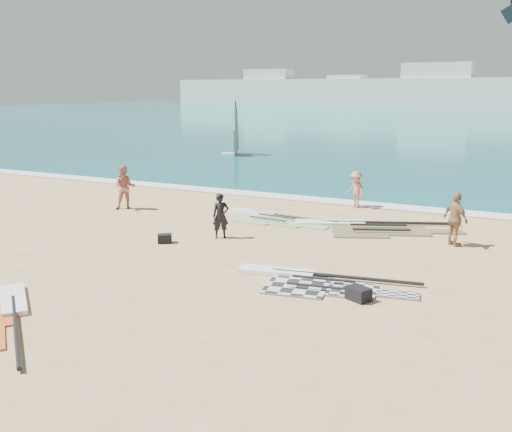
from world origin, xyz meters
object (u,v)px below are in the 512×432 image
at_px(rig_grey, 308,280).
at_px(gear_bag_near, 165,238).
at_px(rig_orange, 365,227).
at_px(beachgoer_back, 456,219).
at_px(rig_green, 268,217).
at_px(beachgoer_left, 125,188).
at_px(person_wetsuit, 221,216).
at_px(gear_bag_far, 358,294).
at_px(beachgoer_mid, 356,190).

bearing_deg(rig_grey, gear_bag_near, 155.30).
height_order(rig_orange, beachgoer_back, beachgoer_back).
bearing_deg(gear_bag_near, rig_grey, -15.07).
bearing_deg(beachgoer_back, rig_green, 33.66).
bearing_deg(rig_orange, rig_grey, -109.90).
height_order(beachgoer_left, beachgoer_back, beachgoer_left).
bearing_deg(rig_green, beachgoer_left, -163.61).
distance_m(rig_green, beachgoer_left, 6.49).
xyz_separation_m(rig_grey, rig_orange, (-0.35, 6.72, 0.00)).
bearing_deg(person_wetsuit, gear_bag_far, -71.02).
distance_m(rig_green, beachgoer_back, 7.47).
xyz_separation_m(rig_green, beachgoer_back, (7.37, -0.93, 0.86)).
bearing_deg(person_wetsuit, beachgoer_back, -20.31).
xyz_separation_m(person_wetsuit, beachgoer_back, (7.50, 2.63, 0.11)).
bearing_deg(gear_bag_far, beachgoer_left, 153.56).
distance_m(gear_bag_far, person_wetsuit, 7.19).
distance_m(beachgoer_left, beachgoer_back, 13.68).
distance_m(gear_bag_far, beachgoer_mid, 11.51).
relative_size(rig_green, rig_orange, 0.78).
xyz_separation_m(rig_grey, gear_bag_near, (-5.88, 1.58, 0.10)).
bearing_deg(person_wetsuit, rig_green, 48.22).
distance_m(rig_orange, gear_bag_near, 7.54).
distance_m(rig_grey, beachgoer_back, 6.45).
bearing_deg(rig_orange, gear_bag_near, -160.00).
bearing_deg(rig_green, gear_bag_far, -44.79).
bearing_deg(beachgoer_left, rig_green, -24.12).
bearing_deg(person_wetsuit, beachgoer_mid, 30.09).
relative_size(rig_grey, beachgoer_back, 2.86).
relative_size(rig_green, beachgoer_back, 2.70).
bearing_deg(rig_grey, rig_orange, 83.38).
height_order(rig_green, beachgoer_mid, beachgoer_mid).
xyz_separation_m(person_wetsuit, beachgoer_mid, (2.68, 7.23, 0.01)).
height_order(rig_orange, beachgoer_mid, beachgoer_mid).
bearing_deg(rig_green, gear_bag_near, -101.12).
height_order(beachgoer_mid, beachgoer_back, beachgoer_back).
bearing_deg(rig_grey, person_wetsuit, 136.50).
xyz_separation_m(gear_bag_near, person_wetsuit, (1.39, 1.43, 0.64)).
bearing_deg(gear_bag_far, person_wetsuit, 148.59).
relative_size(gear_bag_far, beachgoer_back, 0.31).
distance_m(rig_grey, beachgoer_mid, 10.43).
bearing_deg(rig_grey, rig_green, 113.91).
bearing_deg(gear_bag_far, gear_bag_near, 162.94).
height_order(gear_bag_near, beachgoer_mid, beachgoer_mid).
distance_m(rig_green, gear_bag_near, 5.22).
height_order(rig_grey, gear_bag_far, gear_bag_far).
distance_m(person_wetsuit, beachgoer_back, 7.95).
bearing_deg(beachgoer_mid, gear_bag_near, -82.61).
relative_size(rig_grey, gear_bag_near, 10.86).
bearing_deg(rig_orange, rig_green, 159.17).
xyz_separation_m(gear_bag_near, gear_bag_far, (7.50, -2.30, 0.02)).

